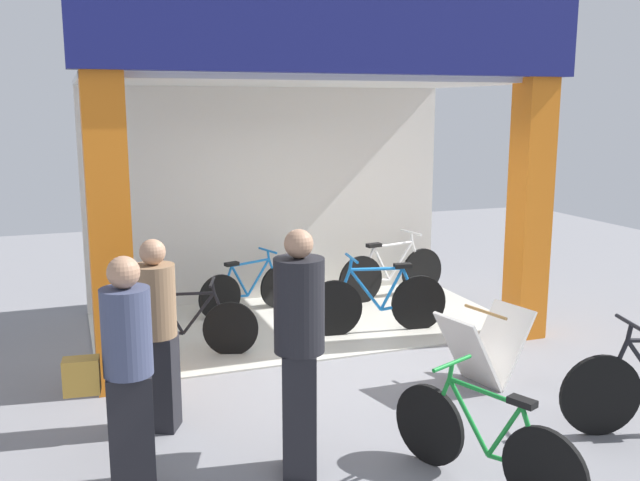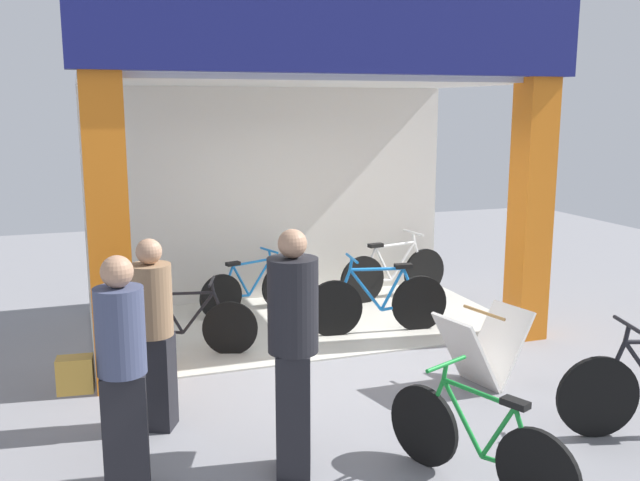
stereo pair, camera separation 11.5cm
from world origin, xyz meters
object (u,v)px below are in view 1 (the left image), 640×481
(bicycle_parked_1, at_px, (484,442))
(pedestrian_1, at_px, (299,347))
(sandwich_board_sign, at_px, (484,347))
(pedestrian_0, at_px, (126,375))
(bicycle_inside_2, at_px, (250,289))
(bicycle_inside_1, at_px, (392,273))
(pedestrian_2, at_px, (156,333))
(bicycle_inside_0, at_px, (187,326))
(bicycle_inside_3, at_px, (377,303))

(bicycle_parked_1, distance_m, pedestrian_1, 1.43)
(sandwich_board_sign, bearing_deg, pedestrian_0, -165.95)
(bicycle_parked_1, xyz_separation_m, pedestrian_1, (-1.11, 0.68, 0.60))
(bicycle_inside_2, bearing_deg, bicycle_inside_1, 0.14)
(bicycle_parked_1, height_order, pedestrian_1, pedestrian_1)
(pedestrian_1, height_order, pedestrian_2, pedestrian_1)
(bicycle_inside_0, xyz_separation_m, sandwich_board_sign, (2.52, -1.72, 0.03))
(bicycle_inside_2, relative_size, pedestrian_0, 0.85)
(bicycle_inside_1, height_order, pedestrian_2, pedestrian_2)
(sandwich_board_sign, distance_m, pedestrian_1, 2.41)
(bicycle_inside_3, xyz_separation_m, bicycle_parked_1, (-0.72, -3.33, -0.03))
(bicycle_inside_0, distance_m, pedestrian_0, 2.73)
(bicycle_inside_0, xyz_separation_m, bicycle_inside_1, (3.01, 1.28, 0.04))
(bicycle_inside_0, xyz_separation_m, bicycle_inside_2, (1.02, 1.28, -0.01))
(bicycle_inside_0, relative_size, pedestrian_2, 0.91)
(bicycle_inside_3, bearing_deg, sandwich_board_sign, -79.60)
(bicycle_inside_3, relative_size, pedestrian_1, 0.94)
(bicycle_inside_3, relative_size, pedestrian_2, 1.06)
(bicycle_inside_1, bearing_deg, pedestrian_2, -140.39)
(bicycle_parked_1, xyz_separation_m, pedestrian_0, (-2.29, 0.77, 0.52))
(bicycle_inside_2, height_order, pedestrian_0, pedestrian_0)
(bicycle_inside_1, xyz_separation_m, pedestrian_0, (-3.82, -3.84, 0.49))
(bicycle_inside_0, xyz_separation_m, bicycle_parked_1, (1.48, -3.33, 0.01))
(bicycle_inside_2, bearing_deg, pedestrian_2, -117.64)
(bicycle_inside_0, distance_m, bicycle_inside_3, 2.21)
(pedestrian_0, height_order, pedestrian_2, pedestrian_0)
(bicycle_inside_0, relative_size, sandwich_board_sign, 1.54)
(bicycle_inside_2, relative_size, pedestrian_2, 0.89)
(bicycle_inside_1, bearing_deg, bicycle_inside_0, -156.89)
(sandwich_board_sign, bearing_deg, pedestrian_2, 178.09)
(bicycle_inside_1, height_order, bicycle_parked_1, bicycle_inside_1)
(bicycle_inside_1, relative_size, bicycle_inside_3, 0.98)
(bicycle_inside_1, bearing_deg, pedestrian_0, -134.85)
(bicycle_parked_1, relative_size, sandwich_board_sign, 1.54)
(bicycle_inside_0, relative_size, bicycle_inside_2, 1.02)
(bicycle_inside_2, distance_m, pedestrian_2, 3.31)
(bicycle_inside_3, bearing_deg, pedestrian_1, -124.60)
(bicycle_inside_3, bearing_deg, bicycle_inside_1, 57.94)
(bicycle_inside_1, relative_size, pedestrian_2, 1.04)
(pedestrian_2, bearing_deg, bicycle_inside_3, 30.97)
(bicycle_inside_0, height_order, bicycle_inside_2, bicycle_inside_0)
(bicycle_inside_0, distance_m, bicycle_parked_1, 3.64)
(bicycle_inside_0, relative_size, pedestrian_0, 0.87)
(pedestrian_0, height_order, pedestrian_1, pedestrian_1)
(bicycle_inside_3, height_order, pedestrian_0, pedestrian_0)
(bicycle_inside_3, height_order, pedestrian_1, pedestrian_1)
(bicycle_inside_0, distance_m, pedestrian_1, 2.74)
(bicycle_inside_2, distance_m, bicycle_parked_1, 4.63)
(bicycle_inside_1, distance_m, bicycle_parked_1, 4.86)
(pedestrian_2, bearing_deg, bicycle_inside_0, 72.88)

